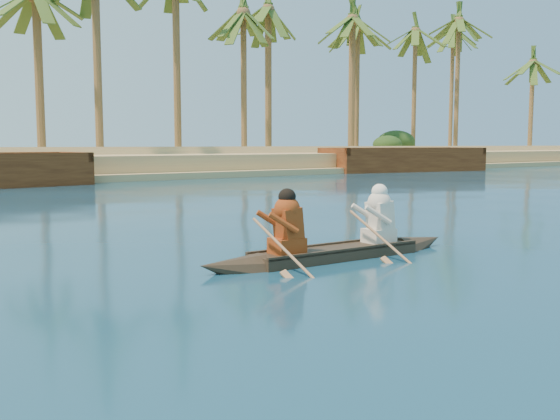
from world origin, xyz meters
TOP-DOWN VIEW (x-y plane):
  - ground at (0.00, 0.00)m, footprint 160.00×160.00m
  - sandy_embankment at (0.00, 46.89)m, footprint 150.00×51.00m
  - palm_grove at (0.00, 35.00)m, footprint 110.00×14.00m
  - shrub_cluster at (0.00, 31.50)m, footprint 100.00×6.00m
  - canoe at (-5.35, -0.63)m, footprint 5.16×0.83m
  - barge_right at (21.10, 22.56)m, footprint 12.34×6.03m

SIDE VIEW (x-z plane):
  - ground at x=0.00m, z-range 0.00..0.00m
  - canoe at x=-5.35m, z-range -0.44..0.98m
  - sandy_embankment at x=0.00m, z-range -0.22..1.28m
  - barge_right at x=21.10m, z-range -0.30..1.67m
  - shrub_cluster at x=0.00m, z-range 0.00..2.40m
  - palm_grove at x=0.00m, z-range 0.00..16.00m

